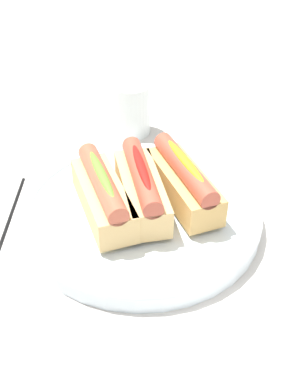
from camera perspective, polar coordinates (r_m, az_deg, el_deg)
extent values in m
plane|color=beige|center=(0.67, -0.20, -2.09)|extent=(2.40, 2.40, 0.00)
cylinder|color=silver|center=(0.65, 0.00, -2.66)|extent=(0.32, 0.32, 0.02)
torus|color=silver|center=(0.64, 0.00, -1.86)|extent=(0.32, 0.32, 0.01)
cube|color=#DBB270|center=(0.61, -4.95, -0.83)|extent=(0.16, 0.10, 0.04)
cylinder|color=#BC563D|center=(0.60, -5.09, 1.28)|extent=(0.15, 0.08, 0.03)
ellipsoid|color=olive|center=(0.59, -5.15, 2.20)|extent=(0.11, 0.05, 0.01)
cube|color=#DBB270|center=(0.62, 0.00, 0.00)|extent=(0.16, 0.08, 0.04)
cylinder|color=#B24C38|center=(0.61, 0.00, 2.10)|extent=(0.15, 0.06, 0.03)
ellipsoid|color=red|center=(0.60, 0.00, 3.01)|extent=(0.11, 0.04, 0.01)
cube|color=tan|center=(0.64, 4.77, 0.80)|extent=(0.16, 0.11, 0.04)
cylinder|color=#B24C38|center=(0.62, 4.90, 2.87)|extent=(0.15, 0.08, 0.03)
ellipsoid|color=gold|center=(0.61, 4.95, 3.77)|extent=(0.11, 0.05, 0.01)
cylinder|color=white|center=(0.83, -1.58, 9.96)|extent=(0.07, 0.07, 0.09)
cylinder|color=silver|center=(0.84, -1.57, 9.53)|extent=(0.06, 0.06, 0.07)
cylinder|color=black|center=(0.67, -16.16, -3.82)|extent=(0.22, 0.01, 0.01)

